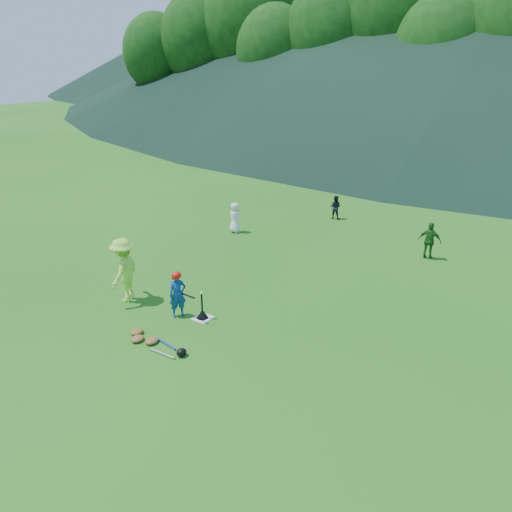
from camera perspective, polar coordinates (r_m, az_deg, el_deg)
The scene contains 13 objects.
ground at distance 13.08m, azimuth -6.12°, elevation -7.10°, with size 120.00×120.00×0.00m, color #216116.
home_plate at distance 13.07m, azimuth -6.12°, elevation -7.06°, with size 0.45×0.45×0.02m, color silver.
baseball at distance 12.74m, azimuth -6.25°, elevation -4.20°, with size 0.08×0.08×0.08m, color white.
batter_child at distance 12.99m, azimuth -8.95°, elevation -4.38°, with size 0.45×0.30×1.24m, color navy.
adult_coach at distance 14.02m, azimuth -14.86°, elevation -1.57°, with size 1.17×0.67×1.80m, color #ADF247.
fielder_a at distance 19.03m, azimuth -2.44°, elevation 4.41°, with size 0.57×0.37×1.16m, color white.
fielder_b at distance 20.91m, azimuth 9.03°, elevation 5.53°, with size 0.48×0.37×0.98m, color black.
fielder_c at distance 17.45m, azimuth 19.24°, elevation 1.66°, with size 0.74×0.31×1.26m, color #1F621D.
batting_tee at distance 13.01m, azimuth -6.14°, elevation -6.60°, with size 0.30×0.30×0.68m.
batter_gear at distance 12.76m, azimuth -9.01°, elevation -2.39°, with size 0.73×0.26×0.60m.
equipment_pile at distance 12.19m, azimuth -11.87°, elevation -9.48°, with size 1.80×0.56×0.19m.
outfield_fence at distance 37.86m, azimuth 22.39°, elevation 11.88°, with size 70.07×0.08×1.33m.
tree_line at distance 43.17m, azimuth 26.04°, elevation 22.52°, with size 70.04×11.40×14.82m.
Camera 1 is at (7.43, -8.69, 6.35)m, focal length 35.00 mm.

